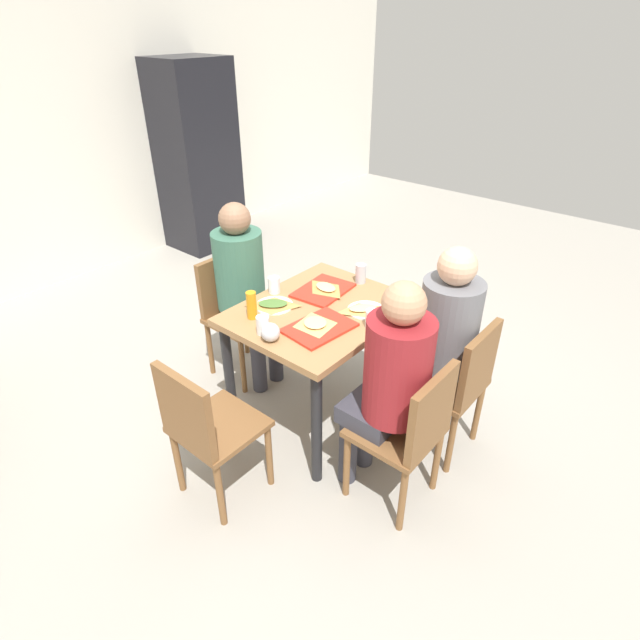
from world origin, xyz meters
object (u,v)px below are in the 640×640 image
at_px(chair_near_left, 411,429).
at_px(plastic_cup_c, 263,325).
at_px(main_table, 320,326).
at_px(condiment_bottle, 252,305).
at_px(person_in_red, 390,377).
at_px(drink_fridge, 197,158).
at_px(chair_far_side, 233,307).
at_px(paper_plate_center, 274,305).
at_px(pizza_slice_c, 273,304).
at_px(plastic_cup_a, 274,285).
at_px(pizza_slice_b, 326,288).
at_px(chair_left_end, 205,426).
at_px(pizza_slice_a, 315,323).
at_px(tray_red_near, 319,328).
at_px(person_in_brown_jacket, 441,334).
at_px(pizza_slice_d, 363,309).
at_px(chair_near_right, 458,381).
at_px(tray_red_far, 323,290).
at_px(soda_can, 361,274).
at_px(plastic_cup_b, 372,319).
at_px(paper_plate_near_edge, 366,310).
at_px(foil_bundle, 270,332).
at_px(person_far_side, 244,281).

xyz_separation_m(chair_near_left, plastic_cup_c, (-0.15, 0.85, 0.33)).
distance_m(main_table, condiment_bottle, 0.44).
distance_m(person_in_red, drink_fridge, 3.87).
relative_size(chair_far_side, paper_plate_center, 3.87).
xyz_separation_m(main_table, pizza_slice_c, (-0.16, 0.22, 0.13)).
xyz_separation_m(plastic_cup_a, condiment_bottle, (-0.30, -0.12, 0.03)).
height_order(pizza_slice_b, plastic_cup_a, plastic_cup_a).
xyz_separation_m(chair_near_left, chair_left_end, (-0.63, 0.79, 0.00)).
bearing_deg(chair_near_left, pizza_slice_a, 83.87).
relative_size(chair_far_side, tray_red_near, 2.36).
distance_m(chair_near_left, paper_plate_center, 1.05).
bearing_deg(person_in_brown_jacket, pizza_slice_d, 105.11).
bearing_deg(chair_near_right, tray_red_far, 94.69).
xyz_separation_m(person_in_red, drink_fridge, (1.64, 3.50, 0.21)).
height_order(plastic_cup_a, condiment_bottle, condiment_bottle).
height_order(chair_far_side, chair_left_end, same).
xyz_separation_m(main_table, condiment_bottle, (-0.32, 0.22, 0.20)).
relative_size(main_table, tray_red_near, 2.76).
relative_size(chair_left_end, pizza_slice_b, 3.56).
distance_m(chair_left_end, soda_can, 1.35).
xyz_separation_m(chair_near_right, pizza_slice_a, (-0.42, 0.67, 0.30)).
bearing_deg(drink_fridge, plastic_cup_b, -113.21).
height_order(chair_far_side, plastic_cup_a, plastic_cup_a).
relative_size(tray_red_near, tray_red_far, 1.00).
relative_size(person_in_brown_jacket, pizza_slice_c, 4.53).
bearing_deg(pizza_slice_b, chair_near_right, -85.92).
distance_m(chair_near_right, plastic_cup_a, 1.21).
distance_m(chair_near_right, tray_red_near, 0.82).
xyz_separation_m(pizza_slice_d, plastic_cup_c, (-0.53, 0.27, 0.03)).
xyz_separation_m(person_in_red, pizza_slice_b, (0.43, 0.75, 0.06)).
bearing_deg(tray_red_far, main_table, -145.19).
xyz_separation_m(person_in_brown_jacket, pizza_slice_a, (-0.42, 0.53, 0.06)).
relative_size(chair_near_left, paper_plate_center, 3.87).
distance_m(paper_plate_center, paper_plate_near_edge, 0.53).
xyz_separation_m(pizza_slice_d, soda_can, (0.29, 0.23, 0.04)).
xyz_separation_m(pizza_slice_b, plastic_cup_b, (-0.16, -0.45, 0.03)).
relative_size(paper_plate_center, drink_fridge, 0.12).
distance_m(pizza_slice_a, plastic_cup_c, 0.28).
relative_size(pizza_slice_b, drink_fridge, 0.13).
relative_size(paper_plate_near_edge, soda_can, 1.80).
xyz_separation_m(paper_plate_center, plastic_cup_c, (-0.25, -0.16, 0.05)).
xyz_separation_m(person_in_brown_jacket, soda_can, (0.17, 0.67, 0.09)).
height_order(chair_near_left, pizza_slice_b, chair_near_left).
bearing_deg(pizza_slice_d, tray_red_far, 82.50).
distance_m(pizza_slice_c, plastic_cup_a, 0.19).
relative_size(soda_can, foil_bundle, 1.22).
relative_size(tray_red_far, pizza_slice_b, 1.50).
bearing_deg(paper_plate_near_edge, soda_can, 41.51).
distance_m(plastic_cup_a, soda_can, 0.55).
height_order(person_far_side, pizza_slice_c, person_far_side).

